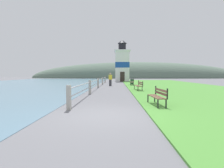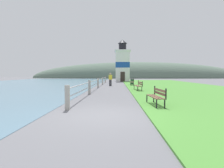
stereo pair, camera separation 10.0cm
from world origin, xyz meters
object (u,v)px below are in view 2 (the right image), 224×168
at_px(lighthouse, 122,64).
at_px(person_strolling, 110,79).
at_px(park_bench_near, 157,95).
at_px(park_bench_midway, 139,85).
at_px(park_bench_far, 133,82).
at_px(trash_bin, 132,82).

xyz_separation_m(lighthouse, person_strolling, (-1.98, -13.54, -2.76)).
distance_m(park_bench_near, park_bench_midway, 7.83).
distance_m(park_bench_far, lighthouse, 13.08).
height_order(park_bench_midway, trash_bin, park_bench_midway).
xyz_separation_m(park_bench_near, lighthouse, (-0.88, 27.98, 3.15)).
bearing_deg(park_bench_midway, trash_bin, -94.85).
distance_m(lighthouse, person_strolling, 13.96).
height_order(park_bench_far, lighthouse, lighthouse).
distance_m(park_bench_near, trash_bin, 17.06).
distance_m(park_bench_near, lighthouse, 28.17).
xyz_separation_m(park_bench_midway, person_strolling, (-2.93, 6.61, 0.38)).
bearing_deg(person_strolling, trash_bin, -76.53).
height_order(park_bench_near, trash_bin, park_bench_near).
height_order(park_bench_midway, park_bench_far, same).
height_order(park_bench_far, trash_bin, park_bench_far).
bearing_deg(park_bench_near, trash_bin, -95.65).
distance_m(park_bench_far, trash_bin, 1.73).
height_order(park_bench_near, park_bench_midway, same).
bearing_deg(park_bench_far, trash_bin, -86.24).
relative_size(park_bench_midway, trash_bin, 2.39).
relative_size(park_bench_far, trash_bin, 2.28).
height_order(park_bench_near, park_bench_far, same).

